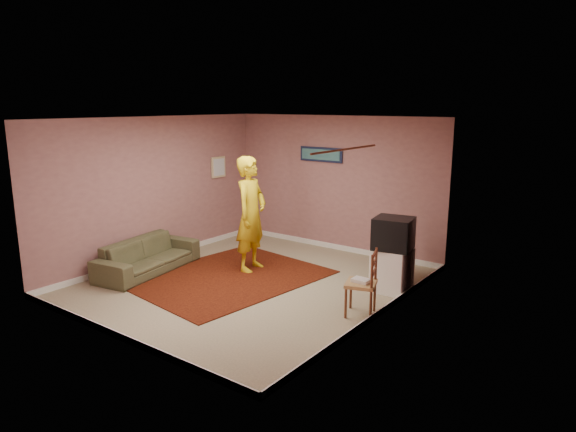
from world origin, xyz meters
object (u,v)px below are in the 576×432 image
Objects in this scene: chair_a at (396,243)px; sofa at (148,256)px; crt_tv at (393,233)px; chair_b at (361,276)px; tv_cabinet at (392,270)px; person at (251,214)px.

sofa is at bearing -138.13° from chair_a.
crt_tv reaches higher than chair_b.
sofa is (-3.74, -1.61, -0.63)m from crt_tv.
chair_b is at bearing -96.46° from crt_tv.
tv_cabinet is 1.30× the size of chair_b.
sofa is at bearing -100.70° from chair_b.
person is (-2.40, -0.47, 0.07)m from crt_tv.
chair_b is at bearing -114.43° from person.
person is at bearing -178.35° from crt_tv.
person reaches higher than sofa.
chair_a is at bearing 99.46° from crt_tv.
chair_b is 0.26× the size of person.
crt_tv reaches higher than chair_a.
tv_cabinet is 4.08m from sofa.
tv_cabinet is at bearing -76.41° from sofa.
sofa is 1.90m from person.
chair_a is (-0.18, 0.52, -0.30)m from crt_tv.
tv_cabinet is 1.23× the size of chair_a.
person is at bearing -59.41° from sofa.
crt_tv is 1.16× the size of chair_a.
crt_tv is 0.33× the size of sofa.
chair_b is (0.06, -1.07, -0.36)m from crt_tv.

